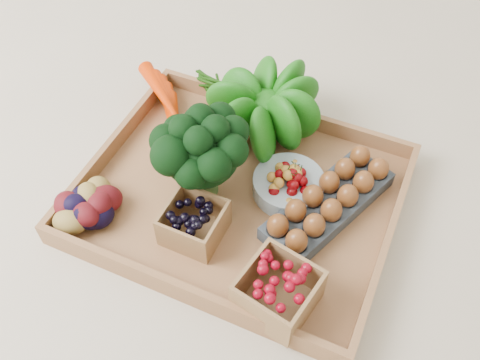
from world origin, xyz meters
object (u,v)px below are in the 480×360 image
at_px(cherry_bowl, 288,185).
at_px(egg_carton, 328,205).
at_px(broccoli, 202,166).
at_px(tray, 240,198).

distance_m(cherry_bowl, egg_carton, 0.08).
bearing_deg(cherry_bowl, broccoli, -157.21).
bearing_deg(tray, broccoli, -167.31).
height_order(broccoli, egg_carton, broccoli).
bearing_deg(tray, cherry_bowl, 30.40).
bearing_deg(cherry_bowl, tray, -149.60).
bearing_deg(broccoli, egg_carton, 12.14).
bearing_deg(egg_carton, tray, -146.31).
xyz_separation_m(cherry_bowl, egg_carton, (0.08, -0.01, -0.00)).
relative_size(tray, cherry_bowl, 4.22).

